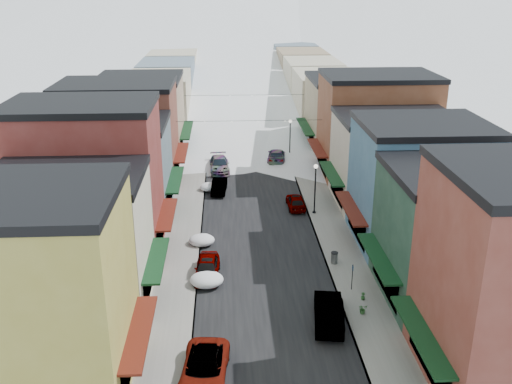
{
  "coord_description": "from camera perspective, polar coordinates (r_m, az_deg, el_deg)",
  "views": [
    {
      "loc": [
        -2.73,
        -22.52,
        21.19
      ],
      "look_at": [
        0.0,
        26.79,
        2.62
      ],
      "focal_mm": 40.0,
      "sensor_mm": 36.0,
      "label": 1
    }
  ],
  "objects": [
    {
      "name": "bldg_l_grayblue",
      "position": [
        55.15,
        -13.96,
        2.38
      ],
      "size": [
        11.3,
        9.2,
        9.0
      ],
      "color": "slate",
      "rests_on": "ground"
    },
    {
      "name": "overhead_cables",
      "position": [
        71.66,
        -0.93,
        8.53
      ],
      "size": [
        16.4,
        15.04,
        0.04
      ],
      "color": "black",
      "rests_on": "ground"
    },
    {
      "name": "snow_pile_far",
      "position": [
        60.6,
        -4.61,
        0.52
      ],
      "size": [
        2.17,
        2.53,
        0.92
      ],
      "color": "white",
      "rests_on": "ground"
    },
    {
      "name": "car_white_suv",
      "position": [
        33.35,
        -5.2,
        -17.26
      ],
      "size": [
        3.02,
        5.68,
        1.52
      ],
      "primitive_type": "imported",
      "rotation": [
        0.0,
        0.0,
        -0.09
      ],
      "color": "white",
      "rests_on": "ground"
    },
    {
      "name": "bldg_l_tan",
      "position": [
        73.1,
        -11.41,
        7.42
      ],
      "size": [
        11.3,
        11.2,
        10.0
      ],
      "color": "tan",
      "rests_on": "ground"
    },
    {
      "name": "bldg_r_brick_far",
      "position": [
        65.64,
        11.94,
        6.57
      ],
      "size": [
        13.3,
        9.2,
        11.5
      ],
      "color": "brown",
      "rests_on": "ground"
    },
    {
      "name": "planter_far",
      "position": [
        41.02,
        10.64,
        -10.2
      ],
      "size": [
        0.36,
        0.36,
        0.54
      ],
      "primitive_type": "imported",
      "rotation": [
        0.0,
        0.0,
        0.22
      ],
      "color": "#30662E",
      "rests_on": "sidewalk_right"
    },
    {
      "name": "distant_blocks",
      "position": [
        106.94,
        -1.7,
        11.35
      ],
      "size": [
        34.0,
        55.0,
        8.0
      ],
      "color": "gray",
      "rests_on": "ground"
    },
    {
      "name": "bldg_l_brick_far",
      "position": [
        63.56,
        -13.53,
        5.75
      ],
      "size": [
        13.3,
        9.2,
        11.0
      ],
      "color": "brown",
      "rests_on": "ground"
    },
    {
      "name": "bldg_r_cream",
      "position": [
        57.5,
        13.59,
        3.16
      ],
      "size": [
        12.3,
        9.2,
        9.0
      ],
      "color": "#C3B49D",
      "rests_on": "ground"
    },
    {
      "name": "car_black_sedan",
      "position": [
        70.14,
        2.07,
        3.67
      ],
      "size": [
        2.77,
        5.52,
        1.54
      ],
      "primitive_type": "imported",
      "rotation": [
        0.0,
        0.0,
        3.02
      ],
      "color": "black",
      "rests_on": "ground"
    },
    {
      "name": "parking_sign",
      "position": [
        41.67,
        9.61,
        -8.18
      ],
      "size": [
        0.05,
        0.27,
        2.01
      ],
      "color": "black",
      "rests_on": "sidewalk_right"
    },
    {
      "name": "bldg_l_yellow",
      "position": [
        32.42,
        -21.87,
        -9.46
      ],
      "size": [
        11.3,
        8.7,
        11.5
      ],
      "color": "#AFA140",
      "rests_on": "ground"
    },
    {
      "name": "car_gray_suv",
      "position": [
        55.91,
        4.0,
        -0.94
      ],
      "size": [
        1.7,
        4.11,
        1.39
      ],
      "primitive_type": "imported",
      "rotation": [
        0.0,
        0.0,
        3.16
      ],
      "color": "#9DA0A6",
      "rests_on": "ground"
    },
    {
      "name": "curb_right",
      "position": [
        85.53,
        2.16,
        6.31
      ],
      "size": [
        0.1,
        160.0,
        0.15
      ],
      "primitive_type": "cube",
      "color": "slate",
      "rests_on": "ground"
    },
    {
      "name": "car_dark_hatch",
      "position": [
        60.02,
        -3.71,
        0.59
      ],
      "size": [
        1.78,
        4.27,
        1.37
      ],
      "primitive_type": "imported",
      "rotation": [
        0.0,
        0.0,
        -0.08
      ],
      "color": "black",
      "rests_on": "ground"
    },
    {
      "name": "snow_pile_near",
      "position": [
        42.39,
        -4.92,
        -8.68
      ],
      "size": [
        2.46,
        2.72,
        1.04
      ],
      "color": "white",
      "rests_on": "ground"
    },
    {
      "name": "snow_pile_mid",
      "position": [
        48.55,
        -5.42,
        -4.78
      ],
      "size": [
        2.18,
        2.54,
        0.92
      ],
      "color": "white",
      "rests_on": "ground"
    },
    {
      "name": "car_lane_silver",
      "position": [
        85.57,
        -2.74,
        6.83
      ],
      "size": [
        2.13,
        5.01,
        1.69
      ],
      "primitive_type": "imported",
      "rotation": [
        0.0,
        0.0,
        -0.03
      ],
      "color": "#A4A5AC",
      "rests_on": "ground"
    },
    {
      "name": "bldg_l_cream",
      "position": [
        40.07,
        -18.06,
        -4.68
      ],
      "size": [
        11.3,
        8.2,
        9.5
      ],
      "color": "beige",
      "rests_on": "ground"
    },
    {
      "name": "bldg_l_brick_near",
      "position": [
        46.84,
        -16.53,
        1.14
      ],
      "size": [
        12.3,
        8.2,
        12.5
      ],
      "color": "maroon",
      "rests_on": "ground"
    },
    {
      "name": "bldg_r_tan",
      "position": [
        75.09,
        9.24,
        7.71
      ],
      "size": [
        11.3,
        11.2,
        9.5
      ],
      "color": "#907E5E",
      "rests_on": "ground"
    },
    {
      "name": "road",
      "position": [
        85.24,
        -1.24,
        6.22
      ],
      "size": [
        10.0,
        160.0,
        0.01
      ],
      "primitive_type": "cube",
      "color": "black",
      "rests_on": "ground"
    },
    {
      "name": "car_silver_sedan",
      "position": [
        43.4,
        -4.91,
        -7.56
      ],
      "size": [
        2.05,
        4.54,
        1.51
      ],
      "primitive_type": "imported",
      "rotation": [
        0.0,
        0.0,
        -0.06
      ],
      "color": "#979A9E",
      "rests_on": "ground"
    },
    {
      "name": "car_silver_wagon",
      "position": [
        66.77,
        -3.68,
        2.78
      ],
      "size": [
        2.52,
        5.55,
        1.58
      ],
      "primitive_type": "imported",
      "rotation": [
        0.0,
        0.0,
        0.06
      ],
      "color": "#A3A5AB",
      "rests_on": "ground"
    },
    {
      "name": "streetlamp_near",
      "position": [
        53.72,
        5.95,
        0.95
      ],
      "size": [
        0.4,
        0.4,
        4.86
      ],
      "color": "black",
      "rests_on": "sidewalk_right"
    },
    {
      "name": "planter_near",
      "position": [
        39.48,
        10.62,
        -11.43
      ],
      "size": [
        0.74,
        0.7,
        0.64
      ],
      "primitive_type": "imported",
      "rotation": [
        0.0,
        0.0,
        0.43
      ],
      "color": "#366C30",
      "rests_on": "sidewalk_right"
    },
    {
      "name": "bldg_r_blue",
      "position": [
        49.0,
        15.98,
        0.81
      ],
      "size": [
        11.3,
        9.2,
        10.5
      ],
      "color": "#396181",
      "rests_on": "ground"
    },
    {
      "name": "trash_can",
      "position": [
        45.4,
        7.84,
        -6.52
      ],
      "size": [
        0.56,
        0.56,
        0.94
      ],
      "color": "#595C5E",
      "rests_on": "sidewalk_right"
    },
    {
      "name": "car_green_sedan",
      "position": [
        38.19,
        7.28,
        -11.75
      ],
      "size": [
        2.49,
        5.39,
        1.71
      ],
      "primitive_type": "imported",
      "rotation": [
        0.0,
        0.0,
        3.01
      ],
      "color": "black",
      "rests_on": "ground"
    },
    {
      "name": "sidewalk_left",
      "position": [
        85.26,
        -5.71,
        6.17
      ],
      "size": [
        3.2,
        160.0,
        0.15
      ],
      "primitive_type": "cube",
      "color": "gray",
      "rests_on": "ground"
    },
    {
      "name": "car_lane_white",
      "position": [
        99.87,
        -1.05,
        8.78
      ],
      "size": [
        2.82,
        5.4,
        1.45
      ],
      "primitive_type": "imported",
      "rotation": [
        0.0,
        0.0,
        3.06
      ],
      "color": "white",
      "rests_on": "ground"
    },
    {
      "name": "bldg_r_green",
      "position": [
        41.41,
        19.79,
        -4.06
      ],
      "size": [
        11.3,
        9.2,
        9.5
      ],
      "color": "#1C3B2C",
      "rests_on": "ground"
    },
    {
      "name": "sidewalk_right",
      "position": [
        85.69,
        3.2,
        6.31
      ],
      "size": [
        3.2,
        160.0,
        0.15
      ],
      "primitive_type": "cube",
      "color": "gray",
      "rests_on": "ground"
    },
    {
      "name": "streetlamp_far",
      "position": [
        70.34,
        3.43,
        5.8
      ],
      "size": [
        0.41,
        0.41,
        4.92
      ],
      "color": "black",
      "rests_on": "sidewalk_right"
    },
    {
      "name": "curb_left",
      "position": [
        85.21,
        -4.66,
        6.2
      ],
      "size": [
        0.1,
        160.0,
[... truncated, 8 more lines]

